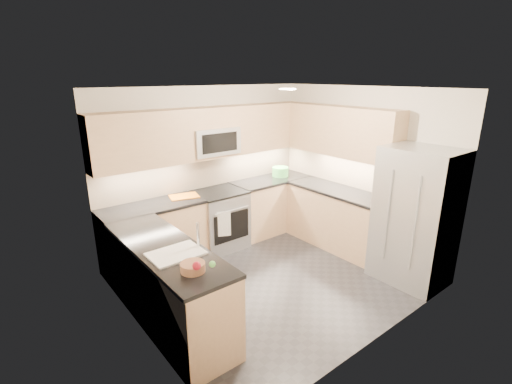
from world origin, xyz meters
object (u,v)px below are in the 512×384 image
object	(u,v)px
cutting_board	(184,196)
fruit_basket	(193,267)
refrigerator	(416,217)
gas_range	(220,220)
utensil_bowl	(280,172)
microwave	(213,141)

from	to	relation	value
cutting_board	fruit_basket	world-z (taller)	fruit_basket
refrigerator	cutting_board	size ratio (longest dim) A/B	4.37
gas_range	refrigerator	distance (m)	2.86
cutting_board	fruit_basket	distance (m)	2.22
gas_range	cutting_board	bearing A→B (deg)	172.31
gas_range	refrigerator	world-z (taller)	refrigerator
fruit_basket	utensil_bowl	bearing A→B (deg)	34.64
microwave	fruit_basket	bearing A→B (deg)	-126.79
refrigerator	fruit_basket	bearing A→B (deg)	170.40
microwave	utensil_bowl	size ratio (longest dim) A/B	2.68
cutting_board	refrigerator	bearing A→B (deg)	-51.24
refrigerator	utensil_bowl	distance (m)	2.49
gas_range	microwave	distance (m)	1.25
utensil_bowl	fruit_basket	distance (m)	3.48
refrigerator	cutting_board	world-z (taller)	refrigerator
refrigerator	utensil_bowl	size ratio (longest dim) A/B	6.35
cutting_board	fruit_basket	bearing A→B (deg)	-115.98
refrigerator	fruit_basket	size ratio (longest dim) A/B	7.89
utensil_bowl	cutting_board	world-z (taller)	utensil_bowl
gas_range	refrigerator	bearing A→B (deg)	-59.12
gas_range	fruit_basket	bearing A→B (deg)	-128.54
gas_range	fruit_basket	distance (m)	2.51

